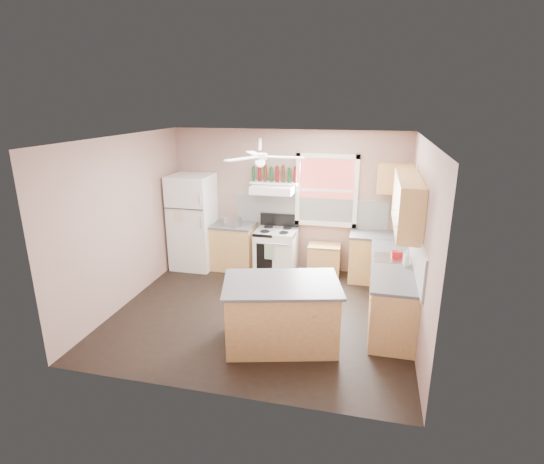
% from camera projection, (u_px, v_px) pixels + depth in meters
% --- Properties ---
extents(floor, '(4.50, 4.50, 0.00)m').
position_uv_depth(floor, '(261.00, 312.00, 6.70)').
color(floor, black).
rests_on(floor, ground).
extents(ceiling, '(4.50, 4.50, 0.00)m').
position_uv_depth(ceiling, '(260.00, 138.00, 5.89)').
color(ceiling, white).
rests_on(ceiling, ground).
extents(wall_back, '(4.50, 0.05, 2.70)m').
position_uv_depth(wall_back, '(288.00, 201.00, 8.18)').
color(wall_back, gray).
rests_on(wall_back, ground).
extents(wall_right, '(0.05, 4.00, 2.70)m').
position_uv_depth(wall_right, '(422.00, 242.00, 5.79)').
color(wall_right, gray).
rests_on(wall_right, ground).
extents(wall_left, '(0.05, 4.00, 2.70)m').
position_uv_depth(wall_left, '(124.00, 221.00, 6.79)').
color(wall_left, gray).
rests_on(wall_left, ground).
extents(backsplash_back, '(2.90, 0.03, 0.55)m').
position_uv_depth(backsplash_back, '(310.00, 211.00, 8.09)').
color(backsplash_back, white).
rests_on(backsplash_back, wall_back).
extents(backsplash_right, '(0.03, 2.60, 0.55)m').
position_uv_depth(backsplash_right, '(415.00, 247.00, 6.13)').
color(backsplash_right, white).
rests_on(backsplash_right, wall_right).
extents(window_view, '(1.00, 0.02, 1.20)m').
position_uv_depth(window_view, '(327.00, 190.00, 7.90)').
color(window_view, maroon).
rests_on(window_view, wall_back).
extents(window_frame, '(1.16, 0.07, 1.36)m').
position_uv_depth(window_frame, '(326.00, 191.00, 7.87)').
color(window_frame, white).
rests_on(window_frame, wall_back).
extents(refrigerator, '(0.79, 0.77, 1.85)m').
position_uv_depth(refrigerator, '(193.00, 222.00, 8.31)').
color(refrigerator, white).
rests_on(refrigerator, floor).
extents(base_cabinet_left, '(0.90, 0.60, 0.86)m').
position_uv_depth(base_cabinet_left, '(231.00, 247.00, 8.38)').
color(base_cabinet_left, '#AE7E48').
rests_on(base_cabinet_left, floor).
extents(counter_left, '(0.92, 0.62, 0.04)m').
position_uv_depth(counter_left, '(231.00, 225.00, 8.25)').
color(counter_left, '#48484B').
rests_on(counter_left, base_cabinet_left).
extents(toaster, '(0.31, 0.22, 0.18)m').
position_uv_depth(toaster, '(233.00, 222.00, 8.07)').
color(toaster, silver).
rests_on(toaster, counter_left).
extents(stove, '(0.76, 0.64, 0.86)m').
position_uv_depth(stove, '(276.00, 252.00, 8.13)').
color(stove, white).
rests_on(stove, floor).
extents(range_hood, '(0.78, 0.50, 0.14)m').
position_uv_depth(range_hood, '(273.00, 189.00, 7.89)').
color(range_hood, white).
rests_on(range_hood, wall_back).
extents(bottle_shelf, '(0.90, 0.26, 0.03)m').
position_uv_depth(bottle_shelf, '(274.00, 183.00, 7.97)').
color(bottle_shelf, white).
rests_on(bottle_shelf, range_hood).
extents(cart, '(0.62, 0.43, 0.60)m').
position_uv_depth(cart, '(324.00, 260.00, 8.06)').
color(cart, '#AE7E48').
rests_on(cart, floor).
extents(base_cabinet_corner, '(1.00, 0.60, 0.86)m').
position_uv_depth(base_cabinet_corner, '(377.00, 259.00, 7.76)').
color(base_cabinet_corner, '#AE7E48').
rests_on(base_cabinet_corner, floor).
extents(base_cabinet_right, '(0.60, 2.20, 0.86)m').
position_uv_depth(base_cabinet_right, '(391.00, 292.00, 6.42)').
color(base_cabinet_right, '#AE7E48').
rests_on(base_cabinet_right, floor).
extents(counter_corner, '(1.02, 0.62, 0.04)m').
position_uv_depth(counter_corner, '(379.00, 235.00, 7.63)').
color(counter_corner, '#48484B').
rests_on(counter_corner, base_cabinet_corner).
extents(counter_right, '(0.62, 2.22, 0.04)m').
position_uv_depth(counter_right, '(393.00, 264.00, 6.29)').
color(counter_right, '#48484B').
rests_on(counter_right, base_cabinet_right).
extents(sink, '(0.55, 0.45, 0.03)m').
position_uv_depth(sink, '(392.00, 259.00, 6.47)').
color(sink, silver).
rests_on(sink, counter_right).
extents(faucet, '(0.03, 0.03, 0.14)m').
position_uv_depth(faucet, '(404.00, 255.00, 6.41)').
color(faucet, silver).
rests_on(faucet, sink).
extents(upper_cabinet_right, '(0.33, 1.80, 0.76)m').
position_uv_depth(upper_cabinet_right, '(407.00, 203.00, 6.17)').
color(upper_cabinet_right, '#AE7E48').
rests_on(upper_cabinet_right, wall_right).
extents(upper_cabinet_corner, '(0.60, 0.33, 0.52)m').
position_uv_depth(upper_cabinet_corner, '(395.00, 178.00, 7.40)').
color(upper_cabinet_corner, '#AE7E48').
rests_on(upper_cabinet_corner, wall_back).
extents(paper_towel, '(0.26, 0.12, 0.12)m').
position_uv_depth(paper_towel, '(399.00, 214.00, 7.60)').
color(paper_towel, white).
rests_on(paper_towel, wall_back).
extents(island, '(1.64, 1.25, 0.86)m').
position_uv_depth(island, '(281.00, 314.00, 5.75)').
color(island, '#AE7E48').
rests_on(island, floor).
extents(island_top, '(1.74, 1.36, 0.04)m').
position_uv_depth(island_top, '(282.00, 284.00, 5.61)').
color(island_top, '#48484B').
rests_on(island_top, island).
extents(ceiling_fan_hub, '(0.20, 0.20, 0.08)m').
position_uv_depth(ceiling_fan_hub, '(260.00, 156.00, 5.97)').
color(ceiling_fan_hub, white).
rests_on(ceiling_fan_hub, ceiling).
extents(soap_bottle, '(0.12, 0.12, 0.24)m').
position_uv_depth(soap_bottle, '(407.00, 258.00, 6.12)').
color(soap_bottle, silver).
rests_on(soap_bottle, counter_right).
extents(red_caddy, '(0.19, 0.13, 0.10)m').
position_uv_depth(red_caddy, '(398.00, 254.00, 6.49)').
color(red_caddy, '#A50E11').
rests_on(red_caddy, counter_right).
extents(wine_bottles, '(0.86, 0.06, 0.31)m').
position_uv_depth(wine_bottles, '(274.00, 174.00, 7.92)').
color(wine_bottles, '#143819').
rests_on(wine_bottles, bottle_shelf).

